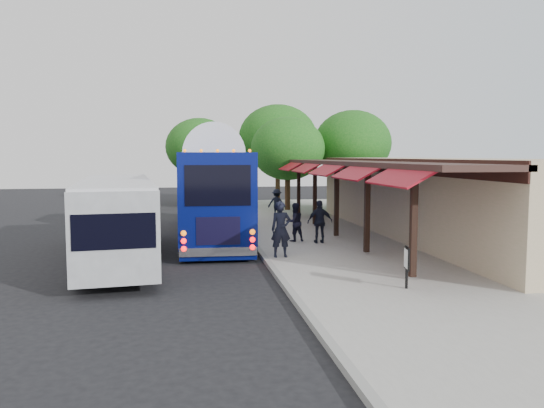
{
  "coord_description": "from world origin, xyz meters",
  "views": [
    {
      "loc": [
        -2.62,
        -18.29,
        3.72
      ],
      "look_at": [
        0.69,
        2.51,
        1.8
      ],
      "focal_mm": 35.0,
      "sensor_mm": 36.0,
      "label": 1
    }
  ],
  "objects_px": {
    "ped_c": "(320,222)",
    "sign_board": "(407,261)",
    "coach_bus": "(214,189)",
    "city_bus": "(117,216)",
    "ped_a": "(281,229)",
    "ped_d": "(277,203)",
    "ped_b": "(295,222)"
  },
  "relations": [
    {
      "from": "ped_d",
      "to": "coach_bus",
      "type": "bearing_deg",
      "value": 78.18
    },
    {
      "from": "ped_b",
      "to": "ped_d",
      "type": "height_order",
      "value": "ped_d"
    },
    {
      "from": "ped_b",
      "to": "ped_d",
      "type": "xyz_separation_m",
      "value": [
        0.76,
        9.0,
        0.01
      ]
    },
    {
      "from": "coach_bus",
      "to": "city_bus",
      "type": "relative_size",
      "value": 1.18
    },
    {
      "from": "ped_c",
      "to": "ped_d",
      "type": "distance_m",
      "value": 9.61
    },
    {
      "from": "ped_b",
      "to": "ped_c",
      "type": "height_order",
      "value": "ped_c"
    },
    {
      "from": "coach_bus",
      "to": "ped_c",
      "type": "xyz_separation_m",
      "value": [
        4.15,
        -3.36,
        -1.18
      ]
    },
    {
      "from": "ped_a",
      "to": "sign_board",
      "type": "distance_m",
      "value": 5.57
    },
    {
      "from": "city_bus",
      "to": "ped_c",
      "type": "relative_size",
      "value": 6.22
    },
    {
      "from": "ped_a",
      "to": "ped_d",
      "type": "xyz_separation_m",
      "value": [
        1.92,
        12.32,
        -0.18
      ]
    },
    {
      "from": "city_bus",
      "to": "ped_b",
      "type": "bearing_deg",
      "value": 11.45
    },
    {
      "from": "ped_b",
      "to": "sign_board",
      "type": "height_order",
      "value": "ped_b"
    },
    {
      "from": "city_bus",
      "to": "ped_b",
      "type": "distance_m",
      "value": 7.27
    },
    {
      "from": "ped_a",
      "to": "ped_d",
      "type": "distance_m",
      "value": 12.47
    },
    {
      "from": "ped_a",
      "to": "sign_board",
      "type": "bearing_deg",
      "value": -64.72
    },
    {
      "from": "sign_board",
      "to": "ped_a",
      "type": "bearing_deg",
      "value": 128.97
    },
    {
      "from": "city_bus",
      "to": "sign_board",
      "type": "xyz_separation_m",
      "value": [
        8.29,
        -6.03,
        -0.68
      ]
    },
    {
      "from": "coach_bus",
      "to": "ped_d",
      "type": "height_order",
      "value": "coach_bus"
    },
    {
      "from": "ped_a",
      "to": "sign_board",
      "type": "relative_size",
      "value": 1.75
    },
    {
      "from": "coach_bus",
      "to": "ped_b",
      "type": "bearing_deg",
      "value": -39.03
    },
    {
      "from": "ped_a",
      "to": "ped_d",
      "type": "height_order",
      "value": "ped_a"
    },
    {
      "from": "ped_b",
      "to": "ped_a",
      "type": "bearing_deg",
      "value": 54.83
    },
    {
      "from": "city_bus",
      "to": "ped_a",
      "type": "bearing_deg",
      "value": -17.25
    },
    {
      "from": "ped_c",
      "to": "ped_d",
      "type": "bearing_deg",
      "value": -87.41
    },
    {
      "from": "city_bus",
      "to": "ped_a",
      "type": "height_order",
      "value": "city_bus"
    },
    {
      "from": "city_bus",
      "to": "sign_board",
      "type": "bearing_deg",
      "value": -42.54
    },
    {
      "from": "sign_board",
      "to": "ped_c",
      "type": "bearing_deg",
      "value": 105.01
    },
    {
      "from": "ped_c",
      "to": "coach_bus",
      "type": "bearing_deg",
      "value": -37.46
    },
    {
      "from": "ped_a",
      "to": "ped_d",
      "type": "relative_size",
      "value": 1.22
    },
    {
      "from": "ped_c",
      "to": "sign_board",
      "type": "distance_m",
      "value": 7.67
    },
    {
      "from": "ped_d",
      "to": "sign_board",
      "type": "relative_size",
      "value": 1.44
    },
    {
      "from": "coach_bus",
      "to": "city_bus",
      "type": "bearing_deg",
      "value": -124.83
    }
  ]
}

